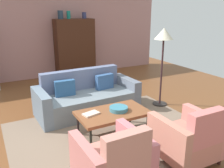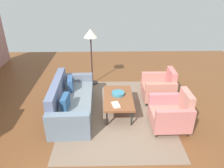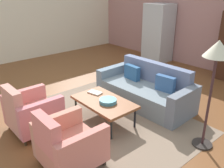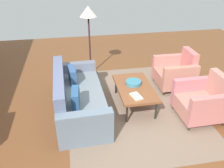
% 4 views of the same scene
% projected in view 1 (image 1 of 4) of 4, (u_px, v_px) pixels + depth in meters
% --- Properties ---
extents(ground_plane, '(10.64, 10.64, 0.00)m').
position_uv_depth(ground_plane, '(77.00, 134.00, 4.30)').
color(ground_plane, brown).
extents(wall_back, '(8.87, 0.12, 2.80)m').
position_uv_depth(wall_back, '(28.00, 33.00, 7.24)').
color(wall_back, '#AE7A77').
rests_on(wall_back, ground).
extents(area_rug, '(3.40, 2.60, 0.01)m').
position_uv_depth(area_rug, '(111.00, 133.00, 4.30)').
color(area_rug, '#816B59').
rests_on(area_rug, ground).
extents(couch, '(2.13, 0.97, 0.86)m').
position_uv_depth(couch, '(86.00, 98.00, 5.17)').
color(couch, slate).
rests_on(couch, ground).
extents(coffee_table, '(1.20, 0.70, 0.43)m').
position_uv_depth(coffee_table, '(113.00, 114.00, 4.14)').
color(coffee_table, black).
rests_on(coffee_table, ground).
extents(armchair_left, '(0.81, 0.81, 0.88)m').
position_uv_depth(armchair_left, '(115.00, 164.00, 2.91)').
color(armchair_left, '#2F2D20').
rests_on(armchair_left, ground).
extents(armchair_right, '(0.81, 0.81, 0.88)m').
position_uv_depth(armchair_right, '(189.00, 139.00, 3.44)').
color(armchair_right, '#2B2C19').
rests_on(armchair_right, ground).
extents(fruit_bowl, '(0.32, 0.32, 0.07)m').
position_uv_depth(fruit_bowl, '(119.00, 109.00, 4.17)').
color(fruit_bowl, teal).
rests_on(fruit_bowl, coffee_table).
extents(book_stack, '(0.30, 0.22, 0.03)m').
position_uv_depth(book_stack, '(91.00, 114.00, 4.02)').
color(book_stack, beige).
rests_on(book_stack, coffee_table).
extents(cabinet, '(1.20, 0.51, 1.80)m').
position_uv_depth(cabinet, '(75.00, 48.00, 7.69)').
color(cabinet, '#3E1F12').
rests_on(cabinet, ground).
extents(vase_tall, '(0.16, 0.16, 0.24)m').
position_uv_depth(vase_tall, '(60.00, 15.00, 7.20)').
color(vase_tall, '#253647').
rests_on(vase_tall, cabinet).
extents(vase_round, '(0.12, 0.12, 0.23)m').
position_uv_depth(vase_round, '(69.00, 15.00, 7.31)').
color(vase_round, '#15786A').
rests_on(vase_round, cabinet).
extents(vase_small, '(0.13, 0.13, 0.19)m').
position_uv_depth(vase_small, '(84.00, 15.00, 7.54)').
color(vase_small, navy).
rests_on(vase_small, cabinet).
extents(floor_lamp, '(0.40, 0.40, 1.72)m').
position_uv_depth(floor_lamp, '(164.00, 41.00, 5.17)').
color(floor_lamp, black).
rests_on(floor_lamp, ground).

